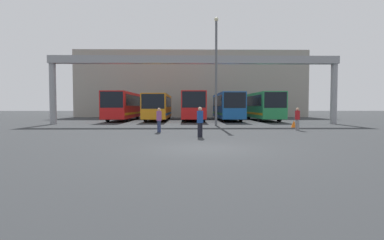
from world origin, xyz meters
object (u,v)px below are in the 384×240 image
object	(u,v)px
pedestrian_near_center	(200,121)
pedestrian_far_center	(297,118)
traffic_cone	(294,124)
lamp_post	(216,68)
pedestrian_near_left	(159,119)
bus_slot_0	(124,105)
bus_slot_3	(227,105)
bus_slot_1	(158,106)
bus_slot_4	(263,105)
bus_slot_2	(193,105)

from	to	relation	value
pedestrian_near_center	pedestrian_far_center	bearing A→B (deg)	-18.62
traffic_cone	lamp_post	bearing A→B (deg)	157.04
lamp_post	pedestrian_near_left	bearing A→B (deg)	-122.71
bus_slot_0	bus_slot_3	size ratio (longest dim) A/B	1.01
bus_slot_1	bus_slot_4	world-z (taller)	bus_slot_4
bus_slot_2	lamp_post	world-z (taller)	lamp_post
bus_slot_3	traffic_cone	bearing A→B (deg)	-73.23
bus_slot_3	lamp_post	distance (m)	10.37
bus_slot_1	lamp_post	size ratio (longest dim) A/B	1.18
pedestrian_far_center	bus_slot_4	bearing A→B (deg)	152.66
bus_slot_1	bus_slot_2	xyz separation A→B (m)	(4.09, -0.01, 0.15)
bus_slot_2	bus_slot_3	world-z (taller)	bus_slot_2
bus_slot_2	bus_slot_4	world-z (taller)	bus_slot_2
pedestrian_near_center	bus_slot_4	bearing A→B (deg)	14.91
pedestrian_near_left	bus_slot_3	bearing A→B (deg)	-51.23
bus_slot_3	pedestrian_far_center	size ratio (longest dim) A/B	7.22
bus_slot_0	lamp_post	bearing A→B (deg)	-44.05
bus_slot_0	bus_slot_1	size ratio (longest dim) A/B	1.05
bus_slot_1	pedestrian_near_center	distance (m)	19.71
bus_slot_0	pedestrian_near_left	size ratio (longest dim) A/B	7.33
traffic_cone	pedestrian_far_center	bearing A→B (deg)	-105.30
bus_slot_1	pedestrian_near_center	xyz separation A→B (m)	(4.12, -19.25, -0.87)
bus_slot_2	lamp_post	size ratio (longest dim) A/B	1.18
bus_slot_2	traffic_cone	world-z (taller)	bus_slot_2
bus_slot_1	traffic_cone	bearing A→B (deg)	-45.22
pedestrian_near_left	lamp_post	distance (m)	8.99
bus_slot_0	bus_slot_3	bearing A→B (deg)	-0.33
pedestrian_near_left	lamp_post	world-z (taller)	lamp_post
bus_slot_2	bus_slot_0	bearing A→B (deg)	178.11
pedestrian_near_center	traffic_cone	world-z (taller)	pedestrian_near_center
pedestrian_near_center	pedestrian_far_center	xyz separation A→B (m)	(6.95, 4.52, -0.03)
bus_slot_0	bus_slot_1	xyz separation A→B (m)	(4.09, -0.26, -0.13)
bus_slot_3	bus_slot_4	size ratio (longest dim) A/B	1.12
bus_slot_0	pedestrian_near_center	size ratio (longest dim) A/B	7.05
bus_slot_2	lamp_post	xyz separation A→B (m)	(1.83, -9.41, 3.12)
bus_slot_1	bus_slot_4	size ratio (longest dim) A/B	1.08
bus_slot_2	bus_slot_3	distance (m)	4.10
traffic_cone	pedestrian_near_center	bearing A→B (deg)	-136.46
pedestrian_far_center	traffic_cone	world-z (taller)	pedestrian_far_center
bus_slot_0	bus_slot_2	distance (m)	8.18
bus_slot_3	lamp_post	size ratio (longest dim) A/B	1.22
pedestrian_near_left	lamp_post	xyz separation A→B (m)	(4.30, 6.70, 4.17)
bus_slot_4	pedestrian_far_center	xyz separation A→B (m)	(-1.21, -14.33, -1.01)
lamp_post	bus_slot_3	bearing A→B (deg)	76.75
bus_slot_1	pedestrian_near_center	world-z (taller)	bus_slot_1
bus_slot_4	pedestrian_near_left	size ratio (longest dim) A/B	6.48
pedestrian_near_center	pedestrian_near_left	world-z (taller)	pedestrian_near_center
bus_slot_2	bus_slot_3	xyz separation A→B (m)	(4.09, 0.20, -0.06)
traffic_cone	bus_slot_0	bearing A→B (deg)	142.57
pedestrian_near_left	traffic_cone	xyz separation A→B (m)	(10.22, 4.20, -0.55)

